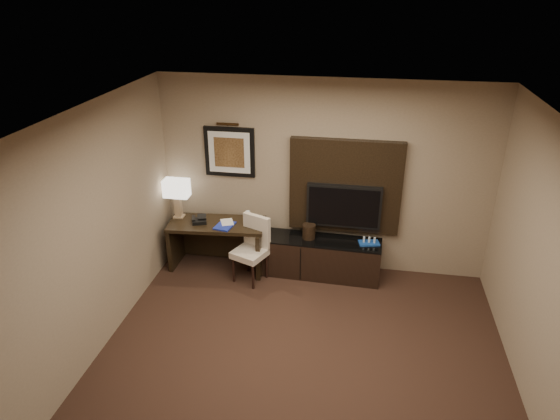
% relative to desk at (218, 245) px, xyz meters
% --- Properties ---
extents(floor, '(4.50, 5.00, 0.01)m').
position_rel_desk_xyz_m(floor, '(1.44, -2.15, -0.36)').
color(floor, black).
rests_on(floor, ground).
extents(ceiling, '(4.50, 5.00, 0.01)m').
position_rel_desk_xyz_m(ceiling, '(1.44, -2.15, 2.34)').
color(ceiling, silver).
rests_on(ceiling, wall_back).
extents(wall_back, '(4.50, 0.01, 2.70)m').
position_rel_desk_xyz_m(wall_back, '(1.44, 0.35, 0.99)').
color(wall_back, gray).
rests_on(wall_back, floor).
extents(wall_left, '(0.01, 5.00, 2.70)m').
position_rel_desk_xyz_m(wall_left, '(-0.81, -2.15, 0.99)').
color(wall_left, gray).
rests_on(wall_left, floor).
extents(desk, '(1.38, 0.68, 0.72)m').
position_rel_desk_xyz_m(desk, '(0.00, 0.00, 0.00)').
color(desk, black).
rests_on(desk, floor).
extents(credenza, '(1.63, 0.50, 0.56)m').
position_rel_desk_xyz_m(credenza, '(1.48, 0.05, -0.08)').
color(credenza, black).
rests_on(credenza, floor).
extents(tv_wall_panel, '(1.50, 0.12, 1.30)m').
position_rel_desk_xyz_m(tv_wall_panel, '(1.74, 0.29, 0.91)').
color(tv_wall_panel, black).
rests_on(tv_wall_panel, wall_back).
extents(tv, '(1.00, 0.08, 0.60)m').
position_rel_desk_xyz_m(tv, '(1.74, 0.19, 0.66)').
color(tv, black).
rests_on(tv, tv_wall_panel).
extents(artwork, '(0.70, 0.04, 0.70)m').
position_rel_desk_xyz_m(artwork, '(0.14, 0.33, 1.29)').
color(artwork, black).
rests_on(artwork, wall_back).
extents(picture_light, '(0.04, 0.04, 0.30)m').
position_rel_desk_xyz_m(picture_light, '(0.14, 0.29, 1.69)').
color(picture_light, '#3E2813').
rests_on(picture_light, wall_back).
extents(desk_chair, '(0.56, 0.59, 0.85)m').
position_rel_desk_xyz_m(desk_chair, '(0.52, -0.25, 0.07)').
color(desk_chair, beige).
rests_on(desk_chair, floor).
extents(table_lamp, '(0.39, 0.25, 0.59)m').
position_rel_desk_xyz_m(table_lamp, '(-0.58, 0.09, 0.65)').
color(table_lamp, tan).
rests_on(table_lamp, desk).
extents(desk_phone, '(0.24, 0.23, 0.10)m').
position_rel_desk_xyz_m(desk_phone, '(-0.24, -0.04, 0.41)').
color(desk_phone, black).
rests_on(desk_phone, desk).
extents(blue_folder, '(0.27, 0.33, 0.02)m').
position_rel_desk_xyz_m(blue_folder, '(0.14, -0.09, 0.37)').
color(blue_folder, '#18289C').
rests_on(blue_folder, desk).
extents(book, '(0.16, 0.08, 0.22)m').
position_rel_desk_xyz_m(book, '(0.07, -0.03, 0.47)').
color(book, '#9F997D').
rests_on(book, desk).
extents(water_bottle, '(0.06, 0.06, 0.19)m').
position_rel_desk_xyz_m(water_bottle, '(0.44, 0.06, 0.45)').
color(water_bottle, silver).
rests_on(water_bottle, desk).
extents(ice_bucket, '(0.21, 0.21, 0.20)m').
position_rel_desk_xyz_m(ice_bucket, '(1.29, 0.07, 0.30)').
color(ice_bucket, black).
rests_on(ice_bucket, credenza).
extents(minibar_tray, '(0.30, 0.22, 0.10)m').
position_rel_desk_xyz_m(minibar_tray, '(2.11, 0.05, 0.25)').
color(minibar_tray, '#18449C').
rests_on(minibar_tray, credenza).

